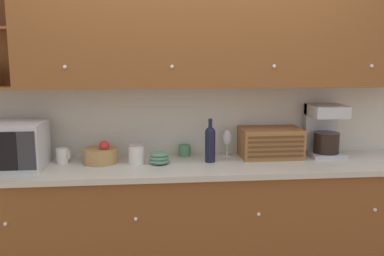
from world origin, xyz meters
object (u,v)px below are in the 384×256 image
Objects in this scene: fruit_basket at (101,155)px; bread_box at (270,143)px; storage_canister at (136,154)px; wine_glass at (227,138)px; microwave at (7,145)px; mug_blue_second at (185,151)px; mug at (63,156)px; wine_bottle at (210,143)px; coffee_maker at (324,130)px; bowl_stack_on_counter at (159,158)px.

bread_box is (1.28, 0.05, 0.05)m from fruit_basket.
storage_canister is 0.72m from wine_glass.
wine_glass is at bearing 7.00° from microwave.
fruit_basket is 0.64m from mug_blue_second.
mug is at bearing -178.95° from bread_box.
bread_box is at bearing 2.44° from fruit_basket.
wine_bottle is at bearing -4.10° from mug.
wine_glass is (0.69, 0.17, 0.07)m from storage_canister.
fruit_basket is 1.24× the size of wine_glass.
coffee_maker reaches higher than mug_blue_second.
storage_canister reaches higher than bowl_stack_on_counter.
wine_bottle is at bearing 3.39° from bowl_stack_on_counter.
wine_bottle reaches higher than mug.
storage_canister is 0.37× the size of coffee_maker.
bread_box is (0.65, -0.09, 0.07)m from mug_blue_second.
wine_bottle reaches higher than bowl_stack_on_counter.
coffee_maker is (0.43, 0.02, 0.09)m from bread_box.
mug_blue_second is at bearing 176.02° from coffee_maker.
coffee_maker is (1.08, -0.08, 0.16)m from mug_blue_second.
bread_box is (0.48, 0.11, -0.03)m from wine_bottle.
microwave is 2.45× the size of wine_glass.
mug_blue_second is 0.34m from wine_glass.
storage_canister is at bearing -174.96° from coffee_maker.
mug_blue_second is 1.10m from coffee_maker.
microwave is 1.05m from bowl_stack_on_counter.
wine_glass is at bearing 46.47° from wine_bottle.
fruit_basket is 0.80m from wine_bottle.
coffee_maker is (1.71, 0.07, 0.14)m from fruit_basket.
microwave is 3.32× the size of bowl_stack_on_counter.
bowl_stack_on_counter is 0.38× the size of coffee_maker.
storage_canister is (0.88, 0.02, -0.09)m from microwave.
wine_glass is at bearing 4.11° from mug.
mug reaches higher than mug_blue_second.
mug_blue_second is 0.22× the size of bread_box.
wine_glass is 0.76m from coffee_maker.
fruit_basket is (0.27, -0.03, 0.00)m from mug.
wine_bottle is 0.92m from coffee_maker.
wine_bottle is (0.80, -0.05, 0.09)m from fruit_basket.
fruit_basket is 0.56× the size of bread_box.
wine_glass reaches higher than bowl_stack_on_counter.
storage_canister is at bearing 174.43° from bowl_stack_on_counter.
bread_box is at bearing 4.03° from microwave.
storage_canister is at bearing -173.76° from bread_box.
microwave is at bearing -175.97° from bread_box.
bread_box reaches higher than fruit_basket.
wine_glass is (0.53, 0.19, 0.09)m from bowl_stack_on_counter.
mug is at bearing -175.89° from wine_glass.
fruit_basket is 0.64× the size of coffee_maker.
fruit_basket is at bearing -177.56° from bread_box.
microwave is 4.62× the size of mug.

